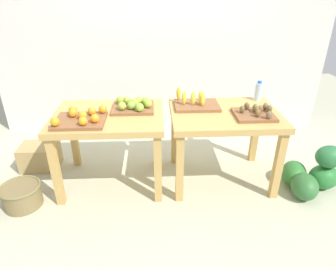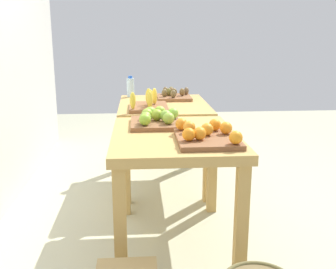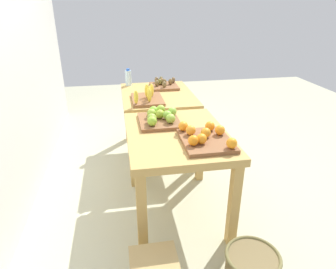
# 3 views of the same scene
# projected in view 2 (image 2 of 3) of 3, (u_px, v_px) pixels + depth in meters

# --- Properties ---
(ground_plane) EXTENTS (8.00, 8.00, 0.00)m
(ground_plane) POSITION_uv_depth(u_px,v_px,m) (168.00, 207.00, 3.33)
(ground_plane) COLOR #B8B799
(display_table_left) EXTENTS (1.04, 0.80, 0.76)m
(display_table_left) POSITION_uv_depth(u_px,v_px,m) (174.00, 150.00, 2.63)
(display_table_left) COLOR tan
(display_table_left) RESTS_ON ground_plane
(display_table_right) EXTENTS (1.04, 0.80, 0.76)m
(display_table_right) POSITION_uv_depth(u_px,v_px,m) (164.00, 116.00, 3.71)
(display_table_right) COLOR tan
(display_table_right) RESTS_ON ground_plane
(orange_bin) EXTENTS (0.46, 0.37, 0.11)m
(orange_bin) POSITION_uv_depth(u_px,v_px,m) (206.00, 135.00, 2.40)
(orange_bin) COLOR brown
(orange_bin) RESTS_ON display_table_left
(apple_bin) EXTENTS (0.40, 0.35, 0.11)m
(apple_bin) POSITION_uv_depth(u_px,v_px,m) (156.00, 119.00, 2.82)
(apple_bin) COLOR brown
(apple_bin) RESTS_ON display_table_left
(banana_crate) EXTENTS (0.44, 0.32, 0.17)m
(banana_crate) POSITION_uv_depth(u_px,v_px,m) (148.00, 105.00, 3.41)
(banana_crate) COLOR brown
(banana_crate) RESTS_ON display_table_right
(kiwi_bin) EXTENTS (0.36, 0.32, 0.10)m
(kiwi_bin) POSITION_uv_depth(u_px,v_px,m) (174.00, 96.00, 3.93)
(kiwi_bin) COLOR brown
(kiwi_bin) RESTS_ON display_table_right
(water_bottle) EXTENTS (0.08, 0.08, 0.21)m
(water_bottle) POSITION_uv_depth(u_px,v_px,m) (130.00, 87.00, 4.04)
(water_bottle) COLOR silver
(water_bottle) RESTS_ON display_table_right
(watermelon_pile) EXTENTS (0.62, 0.59, 0.48)m
(watermelon_pile) POSITION_uv_depth(u_px,v_px,m) (179.00, 141.00, 4.69)
(watermelon_pile) COLOR #26702F
(watermelon_pile) RESTS_ON ground_plane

